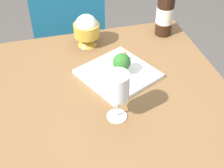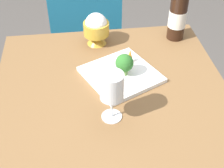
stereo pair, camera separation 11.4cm
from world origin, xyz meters
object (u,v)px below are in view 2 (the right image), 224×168
Objects in this scene: wine_glass at (112,87)px; chair_by_wall at (86,29)px; rice_bowl at (96,28)px; carrot_garnish_right at (130,56)px; serving_plate at (121,75)px; wine_bottle at (178,13)px; broccoli_floret at (124,63)px; carrot_garnish_left at (113,77)px.

chair_by_wall is at bearing 2.20° from wine_glass.
carrot_garnish_right is (-0.18, -0.12, -0.03)m from rice_bowl.
wine_glass is at bearing 163.42° from serving_plate.
wine_bottle is 0.39m from serving_plate.
rice_bowl is at bearing -87.28° from chair_by_wall.
rice_bowl reaches higher than serving_plate.
broccoli_floret is at bearing -162.05° from rice_bowl.
wine_glass is at bearing 158.64° from carrot_garnish_right.
chair_by_wall reaches higher than broccoli_floret.
rice_bowl is at bearing 90.29° from wine_bottle.
carrot_garnish_left reaches higher than serving_plate.
broccoli_floret is at bearing -41.84° from carrot_garnish_left.
wine_glass is 1.26× the size of rice_bowl.
rice_bowl reaches higher than broccoli_floret.
broccoli_floret is 0.08m from carrot_garnish_right.
wine_bottle is at bearing -52.31° from chair_by_wall.
wine_bottle is at bearing -46.89° from broccoli_floret.
wine_bottle reaches higher than chair_by_wall.
carrot_garnish_right is (-0.66, -0.14, 0.25)m from chair_by_wall.
wine_bottle is at bearing -89.71° from rice_bowl.
chair_by_wall is at bearing 3.28° from rice_bowl.
carrot_garnish_left is (0.14, -0.02, -0.08)m from wine_glass.
serving_plate is (-0.24, -0.07, -0.07)m from rice_bowl.
chair_by_wall is at bearing 8.45° from broccoli_floret.
carrot_garnish_right is (0.13, -0.08, -0.00)m from carrot_garnish_left.
wine_bottle is at bearing -46.03° from carrot_garnish_left.
wine_bottle is 0.36m from rice_bowl.
chair_by_wall reaches higher than carrot_garnish_left.
rice_bowl is 0.31m from carrot_garnish_left.
carrot_garnish_left is at bearing -174.34° from rice_bowl.
serving_plate is (0.21, -0.06, -0.12)m from wine_glass.
wine_bottle reaches higher than carrot_garnish_left.
wine_bottle reaches higher than rice_bowl.
chair_by_wall is 0.79m from broccoli_floret.
wine_bottle is 2.20× the size of rice_bowl.
chair_by_wall is at bearing 4.21° from carrot_garnish_left.
chair_by_wall is 12.28× the size of carrot_garnish_left.
serving_plate is at bearing -31.61° from carrot_garnish_left.
carrot_garnish_right is at bearing -34.70° from serving_plate.
chair_by_wall is 6.00× the size of rice_bowl.
broccoli_floret reaches higher than carrot_garnish_right.
carrot_garnish_left is (-0.06, 0.05, -0.02)m from broccoli_floret.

